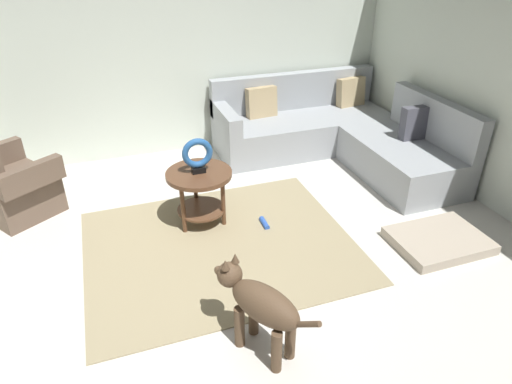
# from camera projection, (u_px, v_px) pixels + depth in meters

# --- Properties ---
(ground_plane) EXTENTS (6.00, 6.00, 0.10)m
(ground_plane) POSITION_uv_depth(u_px,v_px,m) (226.00, 308.00, 3.41)
(ground_plane) COLOR silver
(wall_back) EXTENTS (6.00, 0.12, 2.70)m
(wall_back) POSITION_uv_depth(u_px,v_px,m) (150.00, 41.00, 5.12)
(wall_back) COLOR silver
(wall_back) RESTS_ON ground_plane
(area_rug) EXTENTS (2.30, 1.90, 0.01)m
(area_rug) POSITION_uv_depth(u_px,v_px,m) (220.00, 246.00, 4.00)
(area_rug) COLOR tan
(area_rug) RESTS_ON ground_plane
(sectional_couch) EXTENTS (2.20, 2.25, 0.88)m
(sectional_couch) POSITION_uv_depth(u_px,v_px,m) (337.00, 135.00, 5.46)
(sectional_couch) COLOR #9EA3A8
(sectional_couch) RESTS_ON ground_plane
(armchair) EXTENTS (0.95, 1.00, 0.88)m
(armchair) POSITION_uv_depth(u_px,v_px,m) (11.00, 186.00, 4.29)
(armchair) COLOR brown
(armchair) RESTS_ON ground_plane
(side_table) EXTENTS (0.60, 0.60, 0.54)m
(side_table) POSITION_uv_depth(u_px,v_px,m) (200.00, 184.00, 4.12)
(side_table) COLOR brown
(side_table) RESTS_ON ground_plane
(torus_sculpture) EXTENTS (0.28, 0.08, 0.33)m
(torus_sculpture) POSITION_uv_depth(u_px,v_px,m) (198.00, 155.00, 3.98)
(torus_sculpture) COLOR black
(torus_sculpture) RESTS_ON side_table
(dog_bed_mat) EXTENTS (0.80, 0.60, 0.09)m
(dog_bed_mat) POSITION_uv_depth(u_px,v_px,m) (439.00, 241.00, 4.00)
(dog_bed_mat) COLOR #B2A38E
(dog_bed_mat) RESTS_ON ground_plane
(dog) EXTENTS (0.47, 0.76, 0.63)m
(dog) POSITION_uv_depth(u_px,v_px,m) (260.00, 304.00, 2.84)
(dog) COLOR brown
(dog) RESTS_ON ground_plane
(dog_toy_rope) EXTENTS (0.06, 0.18, 0.05)m
(dog_toy_rope) POSITION_uv_depth(u_px,v_px,m) (264.00, 223.00, 4.27)
(dog_toy_rope) COLOR blue
(dog_toy_rope) RESTS_ON ground_plane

